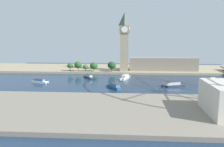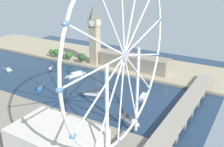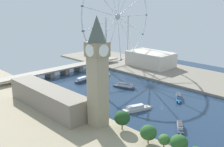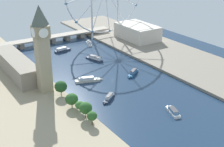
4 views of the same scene
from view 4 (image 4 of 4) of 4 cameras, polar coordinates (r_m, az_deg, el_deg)
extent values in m
plane|color=#1E334C|center=(349.00, 0.06, -1.05)|extent=(377.83, 377.83, 0.00)
cube|color=tan|center=(309.37, -16.30, -5.05)|extent=(90.00, 520.00, 3.00)
cube|color=gray|center=(410.67, 12.27, 2.40)|extent=(90.00, 520.00, 3.00)
cube|color=tan|center=(312.79, -12.06, 1.53)|extent=(11.89, 11.89, 54.83)
cube|color=#928260|center=(302.66, -12.57, 7.33)|extent=(13.79, 13.79, 10.81)
pyramid|color=#4C564C|center=(299.16, -12.82, 10.06)|extent=(12.48, 12.48, 18.82)
cylinder|color=white|center=(309.13, -13.06, 7.61)|extent=(9.04, 0.50, 9.04)
cylinder|color=white|center=(296.22, -12.06, 7.03)|extent=(9.04, 0.50, 9.04)
cylinder|color=white|center=(305.14, -11.32, 7.56)|extent=(0.50, 9.04, 9.04)
cylinder|color=white|center=(300.33, -13.84, 7.09)|extent=(0.50, 9.04, 9.04)
cube|color=gray|center=(367.66, -16.65, 1.35)|extent=(22.00, 99.50, 19.25)
cylinder|color=#513823|center=(261.33, -3.55, -8.61)|extent=(0.80, 0.80, 4.61)
ellipsoid|color=#285623|center=(258.42, -3.58, -7.55)|extent=(8.36, 8.36, 7.52)
cylinder|color=#513823|center=(270.89, -4.67, -7.39)|extent=(0.80, 0.80, 4.87)
ellipsoid|color=#285623|center=(267.51, -4.72, -6.12)|extent=(11.04, 11.04, 9.93)
cylinder|color=#513823|center=(279.95, -5.72, -6.50)|extent=(0.80, 0.80, 3.61)
ellipsoid|color=#386B2D|center=(277.56, -5.76, -5.61)|extent=(7.84, 7.84, 7.05)
cylinder|color=#513823|center=(288.67, -7.12, -5.63)|extent=(0.80, 0.80, 3.35)
ellipsoid|color=#285623|center=(285.75, -7.18, -4.53)|extent=(11.46, 11.46, 10.32)
cylinder|color=#513823|center=(310.57, -9.01, -3.47)|extent=(0.80, 0.80, 4.45)
ellipsoid|color=#1E471E|center=(307.55, -9.09, -2.30)|extent=(11.96, 11.96, 10.76)
cylinder|color=silver|center=(470.14, -3.80, 12.02)|extent=(49.28, 1.19, 43.85)
cylinder|color=silver|center=(478.17, -2.42, 11.15)|extent=(24.09, 1.19, 60.99)
cylinder|color=silver|center=(486.46, -0.84, 11.15)|extent=(8.99, 1.19, 64.45)
cylinder|color=silver|center=(493.16, 0.61, 11.96)|extent=(37.78, 1.19, 53.99)
ellipsoid|color=teal|center=(451.57, -8.18, 12.16)|extent=(4.80, 3.20, 3.20)
ellipsoid|color=teal|center=(463.52, -6.37, 9.05)|extent=(4.80, 3.20, 3.20)
ellipsoid|color=teal|center=(479.65, -3.55, 7.44)|extent=(4.80, 3.20, 3.20)
ellipsoid|color=teal|center=(496.05, -0.43, 7.56)|extent=(4.80, 3.20, 3.20)
ellipsoid|color=teal|center=(509.11, 2.34, 9.22)|extent=(4.80, 3.20, 3.20)
ellipsoid|color=teal|center=(516.18, 4.28, 12.01)|extent=(4.80, 3.20, 3.20)
cylinder|color=silver|center=(497.34, 1.02, 10.97)|extent=(2.40, 2.40, 71.72)
cylinder|color=silver|center=(473.82, -3.59, 10.33)|extent=(2.40, 2.40, 71.72)
cube|color=beige|center=(481.92, 4.52, 7.41)|extent=(40.72, 65.57, 20.94)
cube|color=gray|center=(481.38, -10.65, 6.40)|extent=(189.83, 17.01, 2.00)
cube|color=gray|center=(467.60, -15.92, 4.83)|extent=(6.00, 15.31, 7.15)
cube|color=gray|center=(474.61, -13.23, 5.37)|extent=(6.00, 15.31, 7.15)
cube|color=gray|center=(482.67, -10.61, 5.88)|extent=(6.00, 15.31, 7.15)
cube|color=gray|center=(491.73, -8.08, 6.37)|extent=(6.00, 15.31, 7.15)
cube|color=gray|center=(501.73, -5.65, 6.82)|extent=(6.00, 15.31, 7.15)
cube|color=#2D384C|center=(440.20, -8.78, 4.03)|extent=(22.57, 8.26, 2.59)
cone|color=#2D384C|center=(446.56, -7.38, 4.39)|extent=(4.25, 3.04, 2.59)
cube|color=silver|center=(438.73, -8.93, 4.37)|extent=(14.08, 6.36, 3.30)
cube|color=white|center=(288.35, 10.77, -6.75)|extent=(12.03, 21.03, 2.04)
cone|color=white|center=(297.55, 9.82, -5.68)|extent=(3.09, 4.10, 2.04)
cube|color=teal|center=(286.52, 10.89, -6.47)|extent=(8.80, 13.75, 2.23)
cube|color=#38383D|center=(285.91, 10.91, -6.25)|extent=(8.16, 12.46, 0.33)
cube|color=#235684|center=(361.65, 3.75, 0.00)|extent=(21.22, 16.72, 2.46)
cone|color=#235684|center=(350.37, 3.06, -0.77)|extent=(4.70, 4.29, 2.46)
cube|color=teal|center=(361.71, 3.81, 0.41)|extent=(14.20, 11.56, 2.28)
cube|color=#38383D|center=(361.18, 3.82, 0.61)|extent=(12.90, 10.59, 0.53)
cube|color=#2D384C|center=(404.91, -3.15, 2.53)|extent=(12.68, 25.36, 1.87)
cone|color=#2D384C|center=(414.31, -4.61, 2.97)|extent=(3.07, 4.80, 1.87)
cube|color=silver|center=(403.24, -3.03, 2.82)|extent=(9.80, 18.46, 3.15)
cube|color=#38383D|center=(402.61, -3.04, 3.07)|extent=(9.07, 16.69, 0.57)
cube|color=#2D384C|center=(305.70, -0.54, -4.50)|extent=(18.67, 15.10, 2.06)
cone|color=#2D384C|center=(296.29, -1.37, -5.45)|extent=(4.09, 3.74, 2.06)
cube|color=silver|center=(305.47, -0.48, -4.04)|extent=(12.46, 10.38, 2.51)
cube|color=#38383D|center=(304.81, -0.48, -3.79)|extent=(11.33, 9.50, 0.41)
cube|color=beige|center=(343.96, -4.37, -1.26)|extent=(27.12, 14.24, 2.56)
cone|color=beige|center=(346.66, -1.85, -1.00)|extent=(5.37, 3.98, 2.56)
cube|color=silver|center=(342.66, -4.60, -0.87)|extent=(16.71, 9.88, 2.87)
cube|color=white|center=(465.79, -4.10, 5.26)|extent=(11.96, 22.38, 1.94)
cone|color=white|center=(477.83, -4.37, 5.71)|extent=(3.15, 4.38, 1.94)
cube|color=silver|center=(463.99, -4.09, 5.53)|extent=(8.69, 14.96, 3.20)
cube|color=#38383D|center=(463.42, -4.09, 5.75)|extent=(8.03, 13.54, 0.60)
camera|label=1|loc=(530.39, 24.63, 11.66)|focal=37.37mm
camera|label=2|loc=(625.43, 6.93, 21.30)|focal=41.72mm
camera|label=3|loc=(139.12, -40.55, -1.28)|focal=42.65mm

